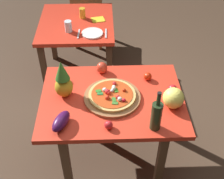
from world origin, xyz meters
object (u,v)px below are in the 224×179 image
dining_chair (88,14)px  tomato_beside_pepper (173,89)px  pizza_board (112,97)px  tomato_near_board (63,77)px  eggplant (61,121)px  tomato_by_bottle (109,125)px  dinner_plate (92,33)px  fork_utensil (79,34)px  display_table (112,106)px  melon (173,98)px  pineapple_left (63,81)px  drinking_glass_water (68,26)px  wine_bottle (156,115)px  napkin_folded (98,20)px  pizza (112,95)px  background_table (77,31)px  bell_pepper (102,68)px  drinking_glass_juice (82,13)px  tomato_at_corner (148,76)px  knife_utensil (106,33)px

dining_chair → tomato_beside_pepper: bearing=118.0°
pizza_board → tomato_near_board: 0.46m
eggplant → tomato_by_bottle: eggplant is taller
dinner_plate → fork_utensil: (-0.14, 0.00, -0.00)m
dinner_plate → display_table: bearing=-79.9°
display_table → melon: (0.45, -0.11, 0.18)m
pineapple_left → dinner_plate: (0.20, 0.92, -0.14)m
melon → eggplant: size_ratio=0.80×
tomato_beside_pepper → drinking_glass_water: 1.33m
pizza_board → fork_utensil: size_ratio=2.46×
wine_bottle → eggplant: bearing=176.5°
pineapple_left → tomato_by_bottle: pineapple_left is taller
dining_chair → napkin_folded: (0.14, -0.63, 0.25)m
pizza → tomato_by_bottle: 0.30m
display_table → eggplant: eggplant is taller
background_table → drinking_glass_water: drinking_glass_water is taller
pizza_board → pizza: bearing=35.2°
bell_pepper → fork_utensil: bell_pepper is taller
tomato_beside_pepper → tomato_near_board: 0.90m
pineapple_left → drinking_glass_water: pineapple_left is taller
drinking_glass_juice → dinner_plate: bearing=-72.0°
pizza_board → pineapple_left: (-0.37, 0.06, 0.13)m
tomato_near_board → bell_pepper: bearing=17.4°
tomato_by_bottle → fork_utensil: bearing=102.2°
melon → tomato_by_bottle: bearing=-157.2°
tomato_beside_pepper → drinking_glass_juice: size_ratio=0.65×
tomato_at_corner → pizza: bearing=-143.8°
bell_pepper → dinner_plate: (-0.10, 0.64, -0.04)m
pizza → melon: 0.46m
background_table → pizza_board: (0.35, -1.24, 0.13)m
melon → knife_utensil: (-0.49, 1.07, -0.08)m
eggplant → pineapple_left: bearing=90.8°
drinking_glass_juice → napkin_folded: drinking_glass_juice is taller
pizza_board → tomato_at_corner: 0.38m
drinking_glass_water → bell_pepper: bearing=-64.0°
tomato_at_corner → drinking_glass_juice: size_ratio=0.60×
display_table → eggplant: 0.48m
display_table → napkin_folded: napkin_folded is taller
display_table → background_table: same height
pineapple_left → dining_chair: bearing=86.4°
display_table → dinner_plate: dinner_plate is taller
pizza → pineapple_left: pineapple_left is taller
bell_pepper → pizza_board: bearing=-77.2°
wine_bottle → background_table: bearing=112.6°
background_table → drinking_glass_juice: drinking_glass_juice is taller
tomato_at_corner → wine_bottle: bearing=-91.4°
pineapple_left → tomato_beside_pepper: pineapple_left is taller
pizza → eggplant: eggplant is taller
tomato_near_board → tomato_beside_pepper: bearing=-11.8°
display_table → knife_utensil: 0.97m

